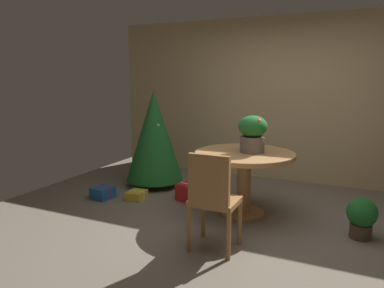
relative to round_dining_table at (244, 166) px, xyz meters
name	(u,v)px	position (x,y,z in m)	size (l,w,h in m)	color
ground_plane	(251,230)	(0.22, -0.42, -0.60)	(6.60, 6.60, 0.00)	#756B5B
back_wall_panel	(291,100)	(0.22, 1.78, 0.70)	(6.00, 0.10, 2.60)	tan
round_dining_table	(244,166)	(0.00, 0.00, 0.00)	(1.18, 1.18, 0.77)	#B27F4C
flower_vase	(253,132)	(0.08, 0.03, 0.40)	(0.34, 0.34, 0.43)	#665B51
wooden_chair_near	(212,196)	(0.00, -1.03, -0.06)	(0.44, 0.39, 0.96)	#9E6B3D
holiday_tree	(154,136)	(-1.60, 0.61, 0.17)	(0.87, 0.87, 1.46)	brown
gift_box_blue	(103,193)	(-1.93, -0.22, -0.53)	(0.28, 0.30, 0.16)	#1E569E
gift_box_red	(188,192)	(-0.82, 0.19, -0.49)	(0.33, 0.30, 0.23)	red
gift_box_gold	(137,195)	(-1.49, -0.07, -0.55)	(0.24, 0.27, 0.12)	gold
potted_plant	(362,216)	(1.29, -0.12, -0.37)	(0.30, 0.30, 0.43)	#4C382D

